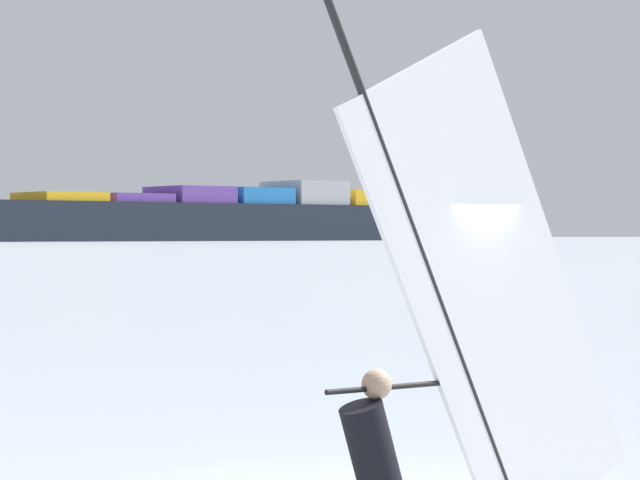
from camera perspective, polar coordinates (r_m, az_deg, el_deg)
windsurfer at (r=10.65m, az=4.21°, el=-6.17°), size 3.07×3.26×4.15m
cargo_ship at (r=468.90m, az=-1.69°, el=0.95°), size 163.07×180.50×33.41m
distant_headland at (r=1178.65m, az=5.53°, el=0.95°), size 1260.48×254.96×32.94m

